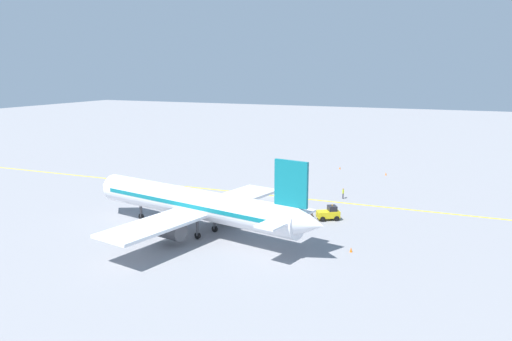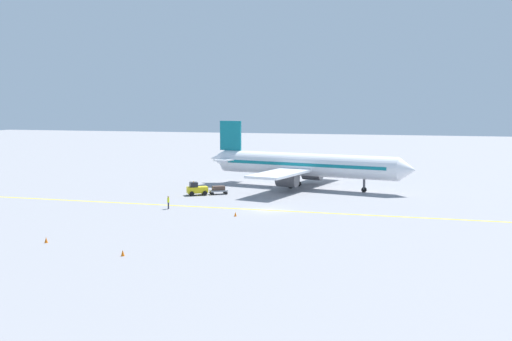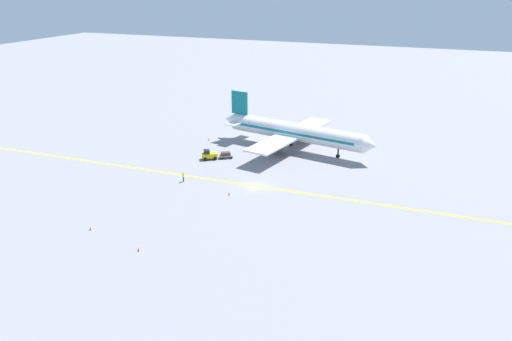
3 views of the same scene
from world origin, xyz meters
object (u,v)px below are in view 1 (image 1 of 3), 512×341
traffic_cone_near_nose (289,188)px  traffic_cone_far_edge (351,250)px  ground_crew_worker (343,193)px  baggage_tug_white (329,213)px  baggage_cart_trailing (305,215)px  traffic_cone_mid_apron (340,168)px  traffic_cone_by_wingtip (386,174)px  airplane_at_gate (196,204)px

traffic_cone_near_nose → traffic_cone_far_edge: bearing=-147.0°
ground_crew_worker → baggage_tug_white: bearing=-175.3°
traffic_cone_near_nose → traffic_cone_far_edge: (-25.34, -16.43, 0.00)m
ground_crew_worker → traffic_cone_far_edge: ground_crew_worker is taller
baggage_cart_trailing → baggage_tug_white: bearing=-57.1°
baggage_tug_white → traffic_cone_mid_apron: bearing=11.8°
traffic_cone_far_edge → traffic_cone_near_nose: bearing=33.0°
baggage_cart_trailing → traffic_cone_far_edge: size_ratio=5.35×
baggage_cart_trailing → traffic_cone_mid_apron: baggage_cart_trailing is taller
traffic_cone_near_nose → traffic_cone_by_wingtip: 22.60m
baggage_cart_trailing → traffic_cone_near_nose: (16.20, 8.09, -0.49)m
ground_crew_worker → traffic_cone_far_edge: 23.85m
baggage_cart_trailing → ground_crew_worker: size_ratio=1.75×
baggage_cart_trailing → traffic_cone_by_wingtip: baggage_cart_trailing is taller
traffic_cone_mid_apron → traffic_cone_by_wingtip: (-2.45, -9.65, 0.00)m
ground_crew_worker → traffic_cone_mid_apron: bearing=15.3°
airplane_at_gate → traffic_cone_near_nose: 26.79m
airplane_at_gate → baggage_tug_white: airplane_at_gate is taller
traffic_cone_by_wingtip → baggage_cart_trailing: bearing=171.6°
traffic_cone_by_wingtip → airplane_at_gate: bearing=160.5°
airplane_at_gate → baggage_tug_white: 18.34m
traffic_cone_near_nose → traffic_cone_by_wingtip: bearing=-35.6°
baggage_cart_trailing → traffic_cone_far_edge: (-9.14, -8.34, -0.49)m
traffic_cone_by_wingtip → traffic_cone_far_edge: 43.82m
traffic_cone_near_nose → traffic_cone_mid_apron: size_ratio=1.00×
baggage_tug_white → traffic_cone_far_edge: size_ratio=6.06×
airplane_at_gate → traffic_cone_mid_apron: bearing=-7.5°
baggage_tug_white → traffic_cone_far_edge: bearing=-153.0°
baggage_tug_white → traffic_cone_mid_apron: 35.98m
traffic_cone_mid_apron → traffic_cone_far_edge: (-46.15, -12.90, 0.00)m
ground_crew_worker → traffic_cone_mid_apron: (23.23, 6.35, -0.63)m
baggage_tug_white → traffic_cone_near_nose: (14.41, 10.86, -0.63)m
airplane_at_gate → baggage_tug_white: size_ratio=10.60×
traffic_cone_mid_apron → ground_crew_worker: bearing=-164.7°
airplane_at_gate → traffic_cone_far_edge: bearing=-86.7°
airplane_at_gate → ground_crew_worker: 27.25m
airplane_at_gate → traffic_cone_far_edge: size_ratio=64.25×
baggage_tug_white → baggage_cart_trailing: (-1.79, 2.77, -0.14)m
traffic_cone_mid_apron → traffic_cone_by_wingtip: size_ratio=1.00×
airplane_at_gate → ground_crew_worker: airplane_at_gate is taller
baggage_tug_white → ground_crew_worker: bearing=4.7°
airplane_at_gate → ground_crew_worker: bearing=-27.6°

